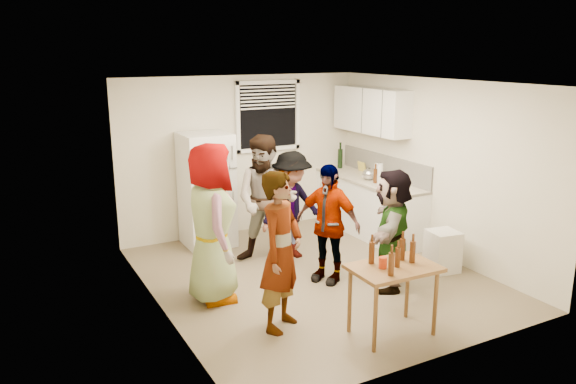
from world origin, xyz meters
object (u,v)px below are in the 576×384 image
guest_back_left (267,262)px  guest_back_right (291,257)px  guest_stripe (281,326)px  guest_orange (389,286)px  wine_bottle (340,168)px  beer_bottle_counter (375,183)px  guest_grey (214,298)px  beer_bottle_table (397,267)px  kettle (369,180)px  blue_cup (392,190)px  refrigerator (207,190)px  guest_black (327,280)px  serving_table (391,333)px  red_cup (383,268)px  trash_bin (442,253)px

guest_back_left → guest_back_right: guest_back_left is taller
guest_stripe → guest_orange: size_ratio=1.13×
wine_bottle → beer_bottle_counter: (-0.15, -1.19, 0.00)m
beer_bottle_counter → guest_grey: 3.22m
beer_bottle_table → kettle: bearing=58.8°
blue_cup → beer_bottle_table: bearing=-127.4°
guest_stripe → guest_back_right: bearing=22.3°
beer_bottle_table → guest_orange: bearing=53.9°
beer_bottle_table → guest_grey: beer_bottle_table is taller
beer_bottle_counter → guest_back_right: bearing=-176.1°
beer_bottle_counter → wine_bottle: bearing=82.8°
refrigerator → guest_black: refrigerator is taller
serving_table → guest_back_left: size_ratio=0.50×
guest_stripe → guest_back_left: bearing=32.4°
red_cup → wine_bottle: bearing=62.5°
beer_bottle_counter → guest_back_left: (-1.90, -0.11, -0.90)m
beer_bottle_counter → blue_cup: beer_bottle_counter is taller
guest_grey → guest_stripe: size_ratio=1.10×
beer_bottle_counter → guest_back_left: size_ratio=0.12×
wine_bottle → beer_bottle_counter: wine_bottle is taller
wine_bottle → red_cup: bearing=-117.5°
wine_bottle → kettle: bearing=-95.9°
kettle → beer_bottle_table: (-1.69, -2.78, -0.15)m
guest_black → guest_stripe: bearing=-80.9°
trash_bin → guest_black: (-1.53, 0.46, -0.25)m
guest_back_right → guest_orange: guest_back_right is taller
refrigerator → wine_bottle: refrigerator is taller
kettle → trash_bin: (-0.02, -1.70, -0.65)m
trash_bin → kettle: bearing=89.4°
blue_cup → guest_back_right: bearing=166.6°
guest_black → serving_table: bearing=-34.0°
blue_cup → guest_back_right: blue_cup is taller
blue_cup → guest_black: blue_cup is taller
wine_bottle → beer_bottle_counter: size_ratio=1.48×
guest_stripe → beer_bottle_counter: bearing=-0.4°
kettle → guest_back_left: (-1.95, -0.33, -0.90)m
trash_bin → guest_black: size_ratio=0.36×
kettle → guest_back_right: bearing=173.4°
kettle → guest_grey: bearing=-178.7°
serving_table → guest_black: size_ratio=0.58×
beer_bottle_table → serving_table: bearing=116.1°
guest_stripe → guest_back_right: guest_back_right is taller
guest_orange → guest_grey: bearing=-67.9°
wine_bottle → blue_cup: bearing=-96.2°
guest_back_right → guest_back_left: bearing=173.5°
trash_bin → guest_stripe: size_ratio=0.32×
red_cup → guest_orange: size_ratio=0.08×
trash_bin → guest_back_left: size_ratio=0.31×
kettle → blue_cup: (-0.08, -0.68, 0.00)m
blue_cup → guest_stripe: 3.06m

